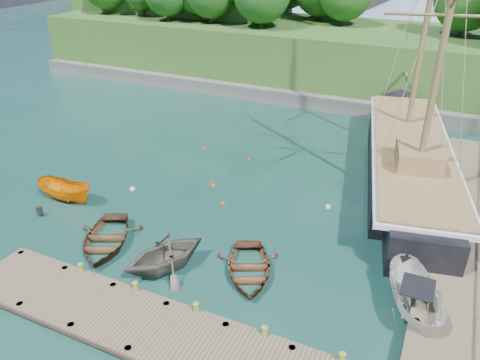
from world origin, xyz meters
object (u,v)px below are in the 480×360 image
(rowboat_0, at_px, (106,245))
(motorboat_orange, at_px, (67,200))
(rowboat_2, at_px, (248,274))
(rowboat_1, at_px, (166,269))
(schooner, at_px, (409,165))
(cabin_boat_white, at_px, (412,313))

(rowboat_0, relative_size, motorboat_orange, 1.21)
(rowboat_2, distance_m, motorboat_orange, 12.83)
(rowboat_0, height_order, rowboat_1, rowboat_1)
(schooner, bearing_deg, rowboat_0, -144.31)
(rowboat_0, xyz_separation_m, motorboat_orange, (-5.09, 2.67, 0.00))
(rowboat_0, distance_m, rowboat_2, 7.69)
(cabin_boat_white, relative_size, schooner, 0.17)
(rowboat_1, bearing_deg, rowboat_0, -157.38)
(rowboat_1, relative_size, motorboat_orange, 1.06)
(rowboat_2, relative_size, schooner, 0.16)
(rowboat_2, bearing_deg, schooner, 42.04)
(rowboat_0, distance_m, rowboat_1, 3.92)
(cabin_boat_white, bearing_deg, motorboat_orange, 155.72)
(rowboat_1, relative_size, schooner, 0.15)
(motorboat_orange, height_order, cabin_boat_white, cabin_boat_white)
(rowboat_0, relative_size, schooner, 0.17)
(schooner, bearing_deg, rowboat_2, -123.94)
(rowboat_0, relative_size, cabin_boat_white, 0.99)
(cabin_boat_white, height_order, schooner, schooner)
(rowboat_1, height_order, rowboat_2, rowboat_1)
(rowboat_2, xyz_separation_m, motorboat_orange, (-12.72, 1.68, 0.00))
(rowboat_0, distance_m, schooner, 19.17)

